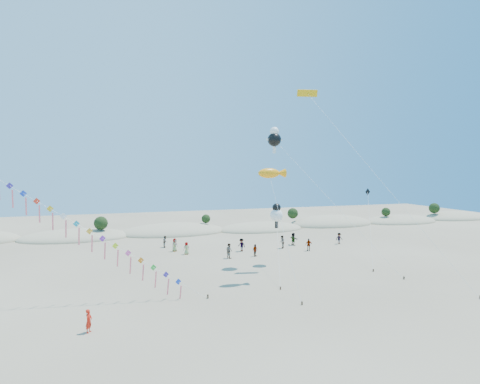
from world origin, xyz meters
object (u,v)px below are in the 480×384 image
at_px(flyer_foreground, 89,321).
at_px(parafoil_kite, 310,96).
at_px(fish_kite, 272,173).
at_px(kite_train, 52,211).

bearing_deg(flyer_foreground, parafoil_kite, -35.53).
relative_size(parafoil_kite, flyer_foreground, 12.60).
height_order(parafoil_kite, flyer_foreground, parafoil_kite).
bearing_deg(fish_kite, flyer_foreground, -153.21).
height_order(kite_train, fish_kite, kite_train).
bearing_deg(parafoil_kite, kite_train, -167.85).
distance_m(parafoil_kite, flyer_foreground, 33.60).
relative_size(fish_kite, flyer_foreground, 6.97).
bearing_deg(kite_train, fish_kite, 3.28).
distance_m(fish_kite, flyer_foreground, 21.99).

